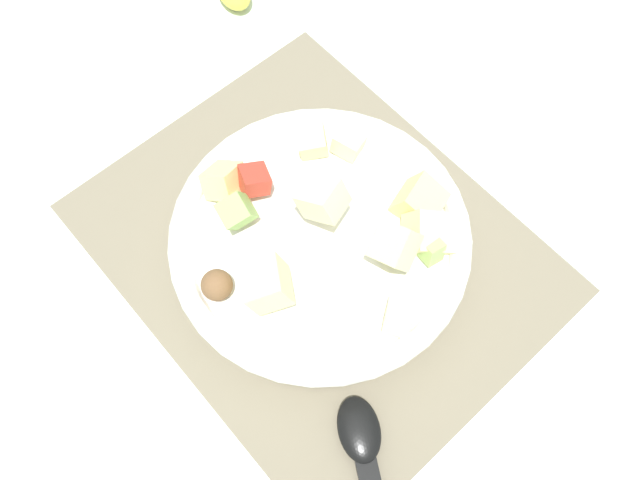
% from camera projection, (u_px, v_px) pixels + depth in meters
% --- Properties ---
extents(ground_plane, '(2.40, 2.40, 0.00)m').
position_uv_depth(ground_plane, '(317.00, 248.00, 0.62)').
color(ground_plane, silver).
extents(placemat, '(0.42, 0.34, 0.01)m').
position_uv_depth(placemat, '(317.00, 247.00, 0.62)').
color(placemat, '#756B56').
rests_on(placemat, ground_plane).
extents(salad_bowl, '(0.27, 0.27, 0.11)m').
position_uv_depth(salad_bowl, '(321.00, 242.00, 0.58)').
color(salad_bowl, white).
rests_on(salad_bowl, placemat).
extents(serving_spoon, '(0.18, 0.12, 0.01)m').
position_uv_depth(serving_spoon, '(369.00, 475.00, 0.53)').
color(serving_spoon, black).
rests_on(serving_spoon, placemat).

